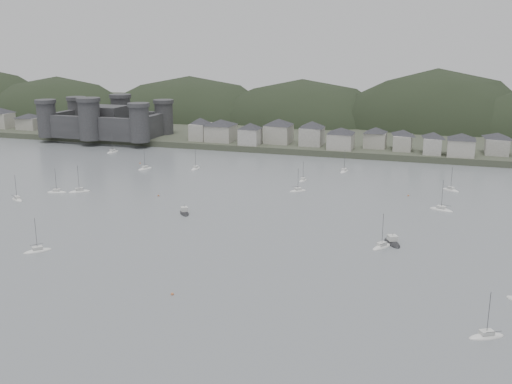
% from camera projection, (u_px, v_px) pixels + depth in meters
% --- Properties ---
extents(ground, '(900.00, 900.00, 0.00)m').
position_uv_depth(ground, '(149.00, 303.00, 126.71)').
color(ground, slate).
rests_on(ground, ground).
extents(far_shore_land, '(900.00, 250.00, 3.00)m').
position_uv_depth(far_shore_land, '(356.00, 120.00, 398.21)').
color(far_shore_land, '#383D2D').
rests_on(far_shore_land, ground).
extents(forested_ridge, '(851.55, 103.94, 102.57)m').
position_uv_depth(forested_ridge, '(357.00, 146.00, 376.39)').
color(forested_ridge, black).
rests_on(forested_ridge, ground).
extents(castle, '(66.00, 43.00, 20.00)m').
position_uv_depth(castle, '(106.00, 121.00, 325.21)').
color(castle, '#333335').
rests_on(castle, far_shore_land).
extents(waterfront_town, '(451.48, 28.46, 12.92)m').
position_uv_depth(waterfront_town, '(429.00, 140.00, 278.53)').
color(waterfront_town, '#A09E92').
rests_on(waterfront_town, far_shore_land).
extents(moored_fleet, '(213.02, 161.75, 13.31)m').
position_uv_depth(moored_fleet, '(148.00, 208.00, 196.45)').
color(moored_fleet, white).
rests_on(moored_fleet, ground).
extents(motor_launch_near, '(6.71, 9.03, 4.04)m').
position_uv_depth(motor_launch_near, '(392.00, 243.00, 163.38)').
color(motor_launch_near, black).
rests_on(motor_launch_near, ground).
extents(motor_launch_far, '(6.30, 7.49, 3.75)m').
position_uv_depth(motor_launch_far, '(184.00, 213.00, 191.37)').
color(motor_launch_far, black).
rests_on(motor_launch_far, ground).
extents(mooring_buoys, '(132.80, 125.03, 0.70)m').
position_uv_depth(mooring_buoys, '(166.00, 207.00, 198.05)').
color(mooring_buoys, '#BF6B3F').
rests_on(mooring_buoys, ground).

